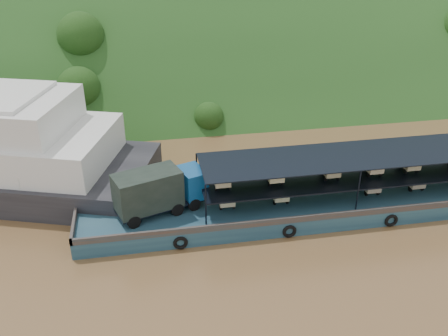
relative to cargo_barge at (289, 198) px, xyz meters
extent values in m
plane|color=brown|center=(-2.87, -0.82, -1.16)|extent=(160.00, 160.00, 0.00)
cube|color=#193914|center=(-2.87, 35.18, -1.16)|extent=(140.00, 39.60, 39.60)
cube|color=#132F44|center=(0.99, 0.04, -0.56)|extent=(35.00, 7.00, 1.20)
cube|color=#592D19|center=(0.99, 3.44, 0.29)|extent=(35.00, 0.20, 0.50)
cube|color=#592D19|center=(0.99, -3.36, 0.29)|extent=(35.00, 0.20, 0.50)
cube|color=#592D19|center=(-16.41, 0.04, 0.29)|extent=(0.20, 7.00, 0.50)
torus|color=black|center=(-9.01, -3.51, -0.61)|extent=(1.06, 0.26, 1.06)
torus|color=black|center=(-1.01, -3.51, -0.61)|extent=(1.06, 0.26, 1.06)
torus|color=black|center=(6.99, -3.51, -0.61)|extent=(1.06, 0.26, 1.06)
cylinder|color=black|center=(-12.15, -1.97, 0.54)|extent=(1.06, 0.66, 1.00)
cylinder|color=black|center=(-12.84, 0.01, 0.54)|extent=(1.06, 0.66, 1.00)
cylinder|color=black|center=(-8.95, -0.86, 0.54)|extent=(1.06, 0.66, 1.00)
cylinder|color=black|center=(-9.63, 1.12, 0.54)|extent=(1.06, 0.66, 1.00)
cylinder|color=black|center=(-7.63, -0.40, 0.54)|extent=(1.06, 0.66, 1.00)
cylinder|color=black|center=(-8.31, 1.58, 0.54)|extent=(1.06, 0.66, 1.00)
cube|color=black|center=(-10.05, -0.13, 0.68)|extent=(7.13, 4.29, 0.20)
cube|color=navy|center=(-7.59, 0.72, 1.83)|extent=(2.39, 2.82, 2.19)
cube|color=black|center=(-6.79, 1.00, 2.23)|extent=(0.71, 1.90, 0.90)
cube|color=black|center=(-10.99, -0.45, 2.13)|extent=(5.31, 3.83, 2.79)
cube|color=black|center=(4.49, 0.04, 1.70)|extent=(23.00, 5.00, 0.12)
cube|color=black|center=(4.49, 0.04, 3.34)|extent=(23.00, 5.00, 0.08)
cylinder|color=black|center=(-7.01, -2.46, 1.69)|extent=(0.12, 0.12, 3.30)
cylinder|color=black|center=(-7.01, 2.54, 1.69)|extent=(0.12, 0.12, 3.30)
cylinder|color=black|center=(4.49, -2.46, 1.69)|extent=(0.12, 0.12, 3.30)
cylinder|color=black|center=(4.49, 2.54, 1.69)|extent=(0.12, 0.12, 3.30)
cylinder|color=black|center=(-5.15, 1.09, 0.30)|extent=(0.12, 0.52, 0.52)
cylinder|color=black|center=(-5.65, -0.71, 0.30)|extent=(0.14, 0.52, 0.52)
cylinder|color=black|center=(-4.65, -0.71, 0.30)|extent=(0.14, 0.52, 0.52)
cube|color=beige|center=(-5.15, -0.36, 0.64)|extent=(1.15, 1.50, 0.44)
cube|color=red|center=(-5.15, 0.79, 0.82)|extent=(0.55, 0.80, 0.80)
cube|color=red|center=(-5.15, 0.59, 1.32)|extent=(0.50, 0.10, 0.10)
cylinder|color=black|center=(-0.92, 1.09, 0.30)|extent=(0.12, 0.52, 0.52)
cylinder|color=black|center=(-1.42, -0.71, 0.30)|extent=(0.14, 0.52, 0.52)
cylinder|color=black|center=(-0.42, -0.71, 0.30)|extent=(0.14, 0.52, 0.52)
cube|color=beige|center=(-0.92, -0.36, 0.64)|extent=(1.15, 1.50, 0.44)
cube|color=#B3280B|center=(-0.92, 0.79, 0.82)|extent=(0.55, 0.80, 0.80)
cube|color=#B3280B|center=(-0.92, 0.59, 1.32)|extent=(0.50, 0.10, 0.10)
cylinder|color=black|center=(6.60, 1.09, 0.30)|extent=(0.12, 0.52, 0.52)
cylinder|color=black|center=(6.10, -0.71, 0.30)|extent=(0.14, 0.52, 0.52)
cylinder|color=black|center=(7.10, -0.71, 0.30)|extent=(0.14, 0.52, 0.52)
cube|color=beige|center=(6.60, -0.36, 0.64)|extent=(1.15, 1.50, 0.44)
cube|color=red|center=(6.60, 0.79, 0.82)|extent=(0.55, 0.80, 0.80)
cube|color=red|center=(6.60, 0.59, 1.32)|extent=(0.50, 0.10, 0.10)
cylinder|color=black|center=(10.40, 1.09, 0.30)|extent=(0.12, 0.52, 0.52)
cylinder|color=black|center=(9.90, -0.71, 0.30)|extent=(0.14, 0.52, 0.52)
cylinder|color=black|center=(10.90, -0.71, 0.30)|extent=(0.14, 0.52, 0.52)
cube|color=tan|center=(10.40, -0.36, 0.64)|extent=(1.15, 1.50, 0.44)
cube|color=red|center=(10.40, 0.79, 0.82)|extent=(0.55, 0.80, 0.80)
cube|color=red|center=(10.40, 0.59, 1.32)|extent=(0.50, 0.10, 0.10)
cylinder|color=black|center=(14.36, 1.09, 0.30)|extent=(0.12, 0.52, 0.52)
cylinder|color=black|center=(-5.49, 1.09, 2.02)|extent=(0.12, 0.52, 0.52)
cylinder|color=black|center=(-5.99, -0.71, 2.02)|extent=(0.14, 0.52, 0.52)
cylinder|color=black|center=(-4.99, -0.71, 2.02)|extent=(0.14, 0.52, 0.52)
cube|color=beige|center=(-5.49, -0.36, 2.36)|extent=(1.15, 1.50, 0.44)
cube|color=beige|center=(-5.49, 0.79, 2.54)|extent=(0.55, 0.80, 0.80)
cube|color=beige|center=(-5.49, 0.59, 3.04)|extent=(0.50, 0.10, 0.10)
cylinder|color=black|center=(-1.41, 1.09, 2.02)|extent=(0.12, 0.52, 0.52)
cylinder|color=black|center=(-1.91, -0.71, 2.02)|extent=(0.14, 0.52, 0.52)
cylinder|color=black|center=(-0.91, -0.71, 2.02)|extent=(0.14, 0.52, 0.52)
cube|color=beige|center=(-1.41, -0.36, 2.36)|extent=(1.15, 1.50, 0.44)
cube|color=#1C4CA8|center=(-1.41, 0.79, 2.54)|extent=(0.55, 0.80, 0.80)
cube|color=#1C4CA8|center=(-1.41, 0.59, 3.04)|extent=(0.50, 0.10, 0.10)
cylinder|color=black|center=(3.04, 1.09, 2.02)|extent=(0.12, 0.52, 0.52)
cylinder|color=black|center=(2.54, -0.71, 2.02)|extent=(0.14, 0.52, 0.52)
cylinder|color=black|center=(3.54, -0.71, 2.02)|extent=(0.14, 0.52, 0.52)
cube|color=tan|center=(3.04, -0.36, 2.36)|extent=(1.15, 1.50, 0.44)
cube|color=red|center=(3.04, 0.79, 2.54)|extent=(0.55, 0.80, 0.80)
cube|color=red|center=(3.04, 0.59, 3.04)|extent=(0.50, 0.10, 0.10)
cylinder|color=black|center=(6.55, 1.09, 2.02)|extent=(0.12, 0.52, 0.52)
cylinder|color=black|center=(6.05, -0.71, 2.02)|extent=(0.14, 0.52, 0.52)
cylinder|color=black|center=(7.05, -0.71, 2.02)|extent=(0.14, 0.52, 0.52)
cube|color=beige|center=(6.55, -0.36, 2.36)|extent=(1.15, 1.50, 0.44)
cube|color=beige|center=(6.55, 0.79, 2.54)|extent=(0.55, 0.80, 0.80)
cube|color=beige|center=(6.55, 0.59, 3.04)|extent=(0.50, 0.10, 0.10)
cylinder|color=black|center=(9.65, 1.09, 2.02)|extent=(0.12, 0.52, 0.52)
cylinder|color=black|center=(9.15, -0.71, 2.02)|extent=(0.14, 0.52, 0.52)
cylinder|color=black|center=(10.15, -0.71, 2.02)|extent=(0.14, 0.52, 0.52)
cube|color=tan|center=(9.65, -0.36, 2.36)|extent=(1.15, 1.50, 0.44)
cube|color=beige|center=(9.65, 0.79, 2.54)|extent=(0.55, 0.80, 0.80)
cube|color=beige|center=(9.65, 0.59, 3.04)|extent=(0.50, 0.10, 0.10)
camera|label=1|loc=(-11.02, -32.26, 20.57)|focal=40.00mm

